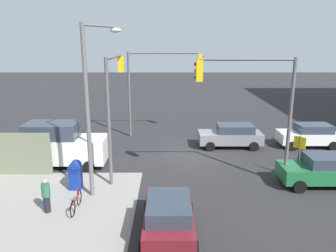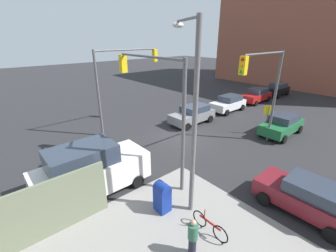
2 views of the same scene
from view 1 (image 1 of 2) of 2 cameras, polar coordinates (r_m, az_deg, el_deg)
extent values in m
plane|color=#28282B|center=(21.58, 4.13, -5.07)|extent=(120.00, 120.00, 0.00)
cylinder|color=#59595B|center=(17.36, 20.40, 0.39)|extent=(0.18, 0.18, 6.50)
cylinder|color=#59595B|center=(16.25, 13.70, 11.17)|extent=(4.55, 0.12, 0.12)
cube|color=yellow|center=(15.91, 5.49, 9.53)|extent=(0.32, 0.36, 1.00)
sphere|color=red|center=(15.87, 4.86, 10.70)|extent=(0.18, 0.18, 0.18)
sphere|color=orange|center=(15.90, 4.84, 9.54)|extent=(0.18, 0.18, 0.18)
sphere|color=green|center=(15.93, 4.82, 8.40)|extent=(0.18, 0.18, 0.18)
cylinder|color=#59595B|center=(25.26, -6.76, 5.36)|extent=(0.18, 0.18, 6.50)
cylinder|color=#59595B|center=(24.80, -0.67, 12.56)|extent=(5.35, 0.12, 0.12)
cube|color=yellow|center=(24.94, 5.62, 11.28)|extent=(0.32, 0.36, 1.00)
sphere|color=red|center=(24.94, 6.06, 12.01)|extent=(0.18, 0.18, 0.18)
sphere|color=orange|center=(24.95, 6.04, 11.28)|extent=(0.18, 0.18, 0.18)
sphere|color=green|center=(24.97, 6.02, 10.54)|extent=(0.18, 0.18, 0.18)
cylinder|color=#59595B|center=(16.53, -10.27, 0.40)|extent=(0.18, 0.18, 6.50)
cylinder|color=#59595B|center=(18.56, -9.35, 11.74)|extent=(0.12, 5.05, 0.12)
cube|color=yellow|center=(21.08, -8.20, 10.64)|extent=(0.36, 0.32, 1.00)
sphere|color=red|center=(21.24, -8.16, 11.54)|extent=(0.18, 0.18, 0.18)
sphere|color=orange|center=(21.26, -8.13, 10.68)|extent=(0.18, 0.18, 0.18)
sphere|color=green|center=(21.28, -8.10, 9.82)|extent=(0.18, 0.18, 0.18)
cylinder|color=slate|center=(15.27, -13.83, 1.95)|extent=(0.20, 0.20, 8.00)
cylinder|color=slate|center=(15.88, -11.81, 16.70)|extent=(1.16, 2.19, 0.10)
ellipsoid|color=silver|center=(16.84, -9.18, 16.16)|extent=(0.56, 0.36, 0.24)
cylinder|color=#4C4C4C|center=(18.86, 21.73, -5.16)|extent=(0.08, 0.08, 2.40)
cube|color=yellow|center=(18.60, 21.97, -2.69)|extent=(0.48, 0.48, 0.64)
cube|color=navy|center=(17.28, -15.78, -8.65)|extent=(0.56, 0.64, 1.15)
cylinder|color=navy|center=(17.07, -15.91, -6.87)|extent=(0.56, 0.64, 0.56)
cylinder|color=red|center=(26.24, 14.44, -1.03)|extent=(0.26, 0.26, 0.80)
sphere|color=red|center=(26.14, 14.49, -0.14)|extent=(0.24, 0.24, 0.24)
cube|color=slate|center=(23.38, 10.72, -1.96)|extent=(4.36, 1.80, 0.75)
cube|color=#2D3847|center=(23.27, 11.64, -0.42)|extent=(2.44, 1.58, 0.55)
cylinder|color=black|center=(22.40, 7.37, -3.55)|extent=(0.64, 0.22, 0.64)
cylinder|color=black|center=(24.11, 6.83, -2.23)|extent=(0.64, 0.22, 0.64)
cylinder|color=black|center=(22.98, 14.73, -3.46)|extent=(0.64, 0.22, 0.64)
cylinder|color=black|center=(24.64, 13.69, -2.18)|extent=(0.64, 0.22, 0.64)
cube|color=white|center=(25.08, 23.20, -1.78)|extent=(4.11, 1.80, 0.75)
cube|color=#2D3847|center=(25.05, 24.03, -0.34)|extent=(2.30, 1.58, 0.55)
cylinder|color=black|center=(23.86, 20.85, -3.28)|extent=(0.64, 0.22, 0.64)
cylinder|color=black|center=(25.47, 19.45, -2.06)|extent=(0.64, 0.22, 0.64)
cylinder|color=black|center=(24.99, 26.85, -3.13)|extent=(0.64, 0.22, 0.64)
cylinder|color=black|center=(26.54, 25.15, -1.98)|extent=(0.64, 0.22, 0.64)
cube|color=#1E6638|center=(18.71, 25.21, -7.32)|extent=(4.26, 1.80, 0.75)
cube|color=#2D3847|center=(18.65, 26.38, -5.40)|extent=(2.39, 1.58, 0.55)
cylinder|color=black|center=(17.52, 21.97, -9.77)|extent=(0.64, 0.22, 0.64)
cylinder|color=black|center=(19.06, 19.99, -7.61)|extent=(0.64, 0.22, 0.64)
cube|color=maroon|center=(12.90, 0.11, -15.82)|extent=(1.80, 4.00, 0.75)
cube|color=#2D3847|center=(12.30, 0.11, -13.95)|extent=(1.58, 2.24, 0.55)
cylinder|color=black|center=(14.29, -3.64, -14.34)|extent=(0.22, 0.64, 0.64)
cylinder|color=black|center=(14.29, 3.81, -14.33)|extent=(0.22, 0.64, 0.64)
cylinder|color=black|center=(11.98, -4.48, -20.60)|extent=(0.22, 0.64, 0.64)
cylinder|color=black|center=(11.99, 4.72, -20.59)|extent=(0.22, 0.64, 0.64)
cube|color=white|center=(20.49, -18.15, -3.84)|extent=(5.40, 2.10, 1.40)
cube|color=#2D3847|center=(20.32, -19.56, -0.73)|extent=(3.02, 1.85, 0.90)
cylinder|color=black|center=(21.19, -12.40, -4.84)|extent=(0.64, 0.22, 0.64)
cylinder|color=black|center=(19.27, -13.70, -6.88)|extent=(0.64, 0.22, 0.64)
cylinder|color=black|center=(22.26, -21.70, -4.61)|extent=(0.64, 0.22, 0.64)
cylinder|color=black|center=(20.45, -23.82, -6.49)|extent=(0.64, 0.22, 0.64)
cylinder|color=#2D664C|center=(15.20, -20.53, -10.41)|extent=(0.36, 0.36, 0.59)
sphere|color=tan|center=(15.05, -20.66, -9.04)|extent=(0.20, 0.20, 0.20)
cylinder|color=#1E1E2D|center=(15.48, -20.31, -12.66)|extent=(0.28, 0.28, 0.75)
torus|color=black|center=(14.87, -16.25, -13.67)|extent=(0.05, 0.71, 0.71)
torus|color=black|center=(15.76, -15.21, -11.92)|extent=(0.05, 0.71, 0.71)
cube|color=maroon|center=(15.23, -15.76, -12.17)|extent=(0.04, 1.04, 0.08)
cylinder|color=maroon|center=(15.37, -15.54, -10.91)|extent=(0.04, 0.04, 0.40)
camera|label=2|loc=(13.25, -48.09, 10.04)|focal=24.00mm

